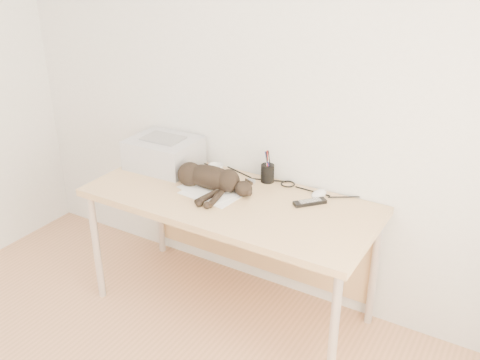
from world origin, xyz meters
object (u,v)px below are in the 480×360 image
Objects in this scene: desk at (238,213)px; mug at (216,171)px; printer at (164,153)px; cat at (207,178)px; pen_cup at (267,173)px; mouse at (319,192)px.

desk is 17.77× the size of mug.
cat is at bearing -17.19° from printer.
desk is at bearing 11.91° from cat.
mug is (-0.03, 0.14, -0.02)m from cat.
mug is at bearing 100.68° from cat.
pen_cup reaches higher than printer.
mug reaches higher than mouse.
cat is 7.00× the size of mug.
mouse is (0.33, -0.01, -0.04)m from pen_cup.
mug is at bearing 154.97° from desk.
printer is (-0.57, 0.08, 0.22)m from desk.
mug is 0.76× the size of mouse.
desk is at bearing -25.03° from mug.
cat is (-0.17, -0.05, 0.20)m from desk.
desk is 0.47m from mouse.
mouse is at bearing 25.63° from desk.
mouse is (0.61, 0.10, -0.02)m from mug.
cat is 0.62m from mouse.
pen_cup is (0.08, 0.20, 0.19)m from desk.
pen_cup is (0.28, 0.11, 0.01)m from mug.
mouse reaches higher than desk.
desk is 0.62m from printer.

